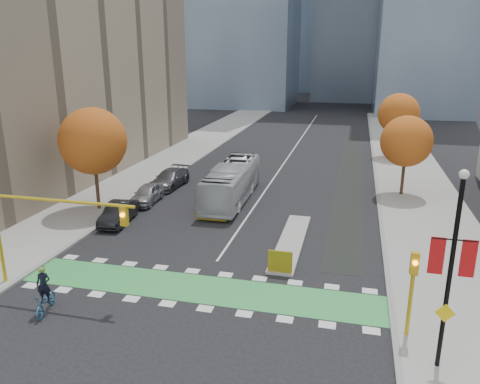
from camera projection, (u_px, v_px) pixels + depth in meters
The scene contains 22 objects.
ground at pixel (189, 302), 23.85m from camera, with size 300.00×300.00×0.00m, color black.
sidewalk_west at pixel (128, 182), 45.52m from camera, with size 7.00×120.00×0.15m, color gray.
sidewalk_east at pixel (422, 203), 39.32m from camera, with size 7.00×120.00×0.15m, color gray.
curb_west at pixel (162, 184), 44.72m from camera, with size 0.30×120.00×0.16m, color gray.
curb_east at pixel (378, 200), 40.12m from camera, with size 0.30×120.00×0.16m, color gray.
bike_crossing at pixel (198, 288), 25.24m from camera, with size 20.00×3.00×0.01m, color green.
centre_line at pixel (293, 149), 61.03m from camera, with size 0.15×70.00×0.01m, color silver.
bike_lane_paint at pixel (351, 171), 50.01m from camera, with size 2.50×50.00×0.01m, color black.
median_island at pixel (291, 241), 31.27m from camera, with size 1.60×10.00×0.16m, color gray.
hazard_board at pixel (280, 262), 26.60m from camera, with size 1.40×0.12×1.30m, color yellow.
building_west at pixel (32, 49), 46.21m from camera, with size 16.00×44.00×25.00m, color gray.
tree_west at pixel (93, 141), 36.14m from camera, with size 5.20×5.20×8.22m.
tree_east_near at pixel (406, 141), 40.14m from camera, with size 4.40×4.40×7.08m.
tree_east_far at pixel (399, 114), 54.79m from camera, with size 4.80×4.80×7.65m.
traffic_signal_west at pixel (37, 218), 24.03m from camera, with size 8.53×0.56×5.20m.
traffic_signal_east at pixel (412, 282), 20.18m from camera, with size 0.35×0.43×4.10m.
banner_lamppost at pixel (451, 264), 17.55m from camera, with size 1.65×0.36×8.28m.
cyclist at pixel (45, 297), 22.74m from camera, with size 1.20×2.22×2.43m.
bus at pixel (232, 182), 39.72m from camera, with size 2.73×11.66×3.25m, color #B7BCC0.
parked_car_a at pixel (147, 194), 39.34m from camera, with size 1.84×4.57×1.56m, color #9E9DA2.
parked_car_b at pixel (119, 213), 34.69m from camera, with size 1.63×4.67×1.54m, color black.
parked_car_c at pixel (170, 179), 43.98m from camera, with size 2.26×5.55×1.61m, color #4C4C51.
Camera 1 is at (7.63, -19.96, 12.27)m, focal length 35.00 mm.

